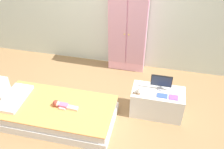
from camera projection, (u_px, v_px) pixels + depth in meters
ground_plane at (91, 116)px, 3.96m from camera, size 10.00×10.00×0.02m
bed at (57, 113)px, 3.81m from camera, size 1.74×0.87×0.29m
pillow at (15, 98)px, 3.82m from camera, size 0.32×0.62×0.05m
doll at (61, 105)px, 3.69m from camera, size 0.39×0.14×0.10m
wardrobe at (128, 31)px, 4.50m from camera, size 0.68×0.25×1.61m
tv_stand at (157, 102)px, 3.87m from camera, size 0.79×0.41×0.44m
tv_monitor at (161, 81)px, 3.70m from camera, size 0.31×0.10×0.25m
rocking_horse_toy at (137, 91)px, 3.66m from camera, size 0.10×0.04×0.12m
book_blue at (162, 96)px, 3.65m from camera, size 0.15×0.09×0.02m
book_purple at (174, 97)px, 3.63m from camera, size 0.13×0.11×0.01m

